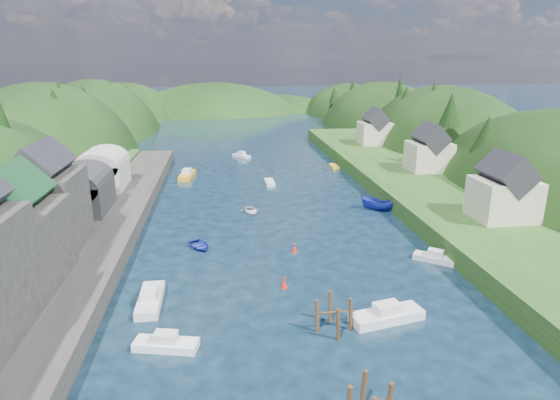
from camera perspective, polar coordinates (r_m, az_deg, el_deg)
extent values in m
plane|color=black|center=(82.45, -1.91, 1.76)|extent=(600.00, 600.00, 0.00)
ellipsoid|color=black|center=(115.06, -26.04, -0.29)|extent=(44.00, 75.56, 52.00)
ellipsoid|color=black|center=(154.96, -21.21, 4.62)|extent=(44.00, 75.56, 48.19)
ellipsoid|color=black|center=(195.07, -18.43, 7.71)|extent=(44.00, 75.56, 39.00)
ellipsoid|color=black|center=(120.38, 18.80, 1.60)|extent=(36.00, 75.56, 48.00)
ellipsoid|color=black|center=(158.97, 12.20, 5.91)|extent=(36.00, 75.56, 44.49)
ellipsoid|color=black|center=(198.29, 8.27, 8.68)|extent=(36.00, 75.56, 36.00)
ellipsoid|color=black|center=(201.76, -7.94, 7.77)|extent=(80.00, 60.00, 44.00)
ellipsoid|color=black|center=(213.42, -0.30, 7.89)|extent=(70.00, 56.00, 36.00)
cone|color=black|center=(72.45, -30.64, 7.52)|extent=(3.35, 3.35, 8.26)
cone|color=black|center=(100.16, -25.78, 10.34)|extent=(4.73, 4.73, 6.33)
cone|color=black|center=(107.46, -25.21, 11.01)|extent=(4.34, 4.34, 7.60)
cone|color=black|center=(119.80, -23.20, 9.37)|extent=(5.28, 5.28, 5.47)
cone|color=black|center=(128.31, -22.74, 11.40)|extent=(4.77, 4.77, 6.03)
cone|color=black|center=(135.44, -20.07, 10.48)|extent=(4.07, 4.07, 5.42)
cone|color=black|center=(149.39, -19.81, 11.69)|extent=(4.56, 4.56, 9.49)
cone|color=black|center=(158.60, -19.67, 11.07)|extent=(4.75, 4.75, 5.37)
cone|color=black|center=(167.18, -18.11, 11.87)|extent=(4.27, 4.27, 7.64)
cone|color=black|center=(81.56, 23.96, 7.19)|extent=(5.29, 5.29, 6.33)
cone|color=black|center=(91.83, 20.11, 10.32)|extent=(4.07, 4.07, 6.22)
cone|color=black|center=(100.17, 21.04, 8.19)|extent=(3.40, 3.40, 6.00)
cone|color=black|center=(113.37, 18.13, 11.22)|extent=(4.94, 4.94, 9.73)
cone|color=black|center=(119.07, 15.12, 11.79)|extent=(5.25, 5.25, 6.03)
cone|color=black|center=(132.05, 14.39, 12.73)|extent=(3.36, 3.36, 9.19)
cone|color=black|center=(143.80, 13.85, 12.03)|extent=(4.57, 4.57, 6.63)
cone|color=black|center=(156.06, 10.91, 12.04)|extent=(3.59, 3.59, 6.22)
cone|color=black|center=(164.77, 8.84, 13.25)|extent=(4.14, 4.14, 5.90)
cone|color=black|center=(175.77, 6.60, 12.62)|extent=(3.83, 3.83, 6.06)
cube|color=#2D2B28|center=(55.96, -24.21, -6.21)|extent=(12.00, 110.00, 2.00)
cube|color=#234719|center=(58.36, -30.85, -5.97)|extent=(12.00, 110.00, 2.50)
cube|color=#2D2B28|center=(48.10, -29.78, -4.93)|extent=(8.00, 9.00, 7.00)
cube|color=#1E592D|center=(46.80, -30.57, 0.16)|extent=(5.88, 9.36, 5.88)
cube|color=#2D2B28|center=(55.87, -26.50, -1.08)|extent=(7.00, 8.00, 8.00)
cube|color=black|center=(54.72, -27.16, 3.75)|extent=(5.15, 8.32, 5.15)
cube|color=#2D2D30|center=(67.37, -23.09, 0.43)|extent=(7.00, 9.00, 4.00)
cylinder|color=#2D2D30|center=(66.87, -23.29, 2.07)|extent=(7.00, 9.00, 7.00)
cube|color=#B2B2A8|center=(78.59, -20.83, 2.89)|extent=(7.00, 9.00, 4.00)
cylinder|color=#B2B2A8|center=(78.17, -20.99, 4.32)|extent=(7.00, 9.00, 7.00)
cube|color=#234719|center=(79.04, 17.15, 1.23)|extent=(16.00, 120.00, 2.40)
cube|color=beige|center=(63.83, 25.56, 0.10)|extent=(7.00, 6.00, 5.00)
cube|color=black|center=(63.04, 25.94, 3.00)|extent=(5.15, 6.24, 5.15)
cube|color=beige|center=(86.93, 17.67, 5.08)|extent=(7.00, 6.00, 5.00)
cube|color=black|center=(86.35, 17.87, 7.25)|extent=(5.15, 6.24, 5.15)
cube|color=beige|center=(111.29, 11.47, 7.99)|extent=(7.00, 6.00, 5.00)
cube|color=black|center=(110.84, 11.57, 9.69)|extent=(5.15, 6.24, 5.15)
cylinder|color=#382314|center=(32.17, 10.03, -22.45)|extent=(0.32, 0.32, 3.78)
cylinder|color=#382314|center=(40.10, 8.59, -13.95)|extent=(0.32, 0.32, 3.43)
cylinder|color=#382314|center=(40.94, 6.12, -13.15)|extent=(0.32, 0.32, 3.43)
cylinder|color=#382314|center=(39.50, 4.55, -14.32)|extent=(0.32, 0.32, 3.43)
cylinder|color=#382314|center=(38.62, 7.09, -15.19)|extent=(0.32, 0.32, 3.43)
cylinder|color=#382314|center=(39.48, 6.62, -13.41)|extent=(3.36, 0.16, 0.16)
cone|color=#B71E0E|center=(46.42, 0.52, -10.13)|extent=(0.70, 0.70, 0.90)
sphere|color=#B71E0E|center=(46.19, 0.52, -9.58)|extent=(0.30, 0.30, 0.30)
cone|color=#B71E0E|center=(54.40, 1.76, -5.92)|extent=(0.70, 0.70, 0.90)
sphere|color=#B71E0E|center=(54.20, 1.76, -5.43)|extent=(0.30, 0.30, 0.30)
imported|color=#1C289A|center=(70.32, 11.69, -0.56)|extent=(5.25, 4.90, 2.02)
cube|color=silver|center=(83.51, -1.27, 2.16)|extent=(1.60, 4.46, 0.62)
cube|color=silver|center=(45.21, -15.52, -11.68)|extent=(2.05, 6.12, 0.86)
cube|color=silver|center=(44.83, -15.60, -10.76)|extent=(1.42, 2.15, 0.70)
cube|color=silver|center=(42.20, 12.89, -13.65)|extent=(6.66, 3.43, 0.89)
cube|color=silver|center=(41.79, 12.97, -12.65)|extent=(2.49, 1.92, 0.70)
imported|color=navy|center=(56.49, -9.83, -5.48)|extent=(4.28, 4.88, 0.84)
cube|color=silver|center=(106.56, -4.70, 5.36)|extent=(4.16, 4.52, 0.65)
cube|color=silver|center=(106.42, -4.70, 5.73)|extent=(1.86, 1.93, 0.70)
cube|color=#F0A31C|center=(89.76, -11.25, 2.97)|extent=(3.04, 6.80, 0.92)
cube|color=silver|center=(89.56, -11.28, 3.50)|extent=(1.82, 2.48, 0.70)
imported|color=silver|center=(68.04, -3.52, -1.35)|extent=(3.25, 4.25, 0.82)
cube|color=white|center=(38.85, -13.72, -16.79)|extent=(5.20, 2.71, 0.69)
cube|color=silver|center=(38.46, -13.80, -15.88)|extent=(1.95, 1.51, 0.70)
cube|color=yellow|center=(96.65, 6.61, 4.08)|extent=(1.38, 3.95, 0.55)
cube|color=silver|center=(54.84, 18.39, -6.81)|extent=(4.64, 4.03, 0.65)
cube|color=silver|center=(54.57, 18.46, -6.13)|extent=(1.95, 1.84, 0.70)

